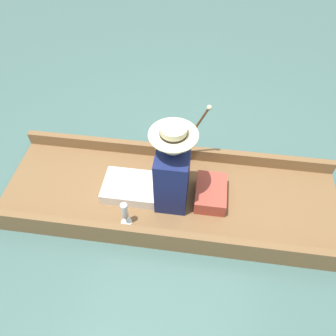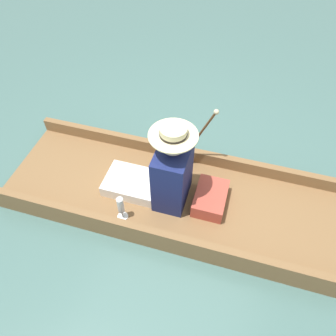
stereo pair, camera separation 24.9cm
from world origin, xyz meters
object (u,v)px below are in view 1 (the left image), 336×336
seated_person (163,173)px  teddy_bear (171,152)px  wine_glass (125,212)px  walking_cane (193,131)px

seated_person → teddy_bear: (0.36, -0.01, -0.13)m
teddy_bear → seated_person: bearing=177.8°
wine_glass → walking_cane: walking_cane is taller
seated_person → walking_cane: size_ratio=1.15×
seated_person → wine_glass: bearing=145.9°
seated_person → teddy_bear: bearing=3.8°
teddy_bear → walking_cane: 0.31m
seated_person → wine_glass: 0.44m
teddy_bear → walking_cane: (0.05, -0.19, 0.25)m
seated_person → walking_cane: (0.40, -0.20, 0.12)m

